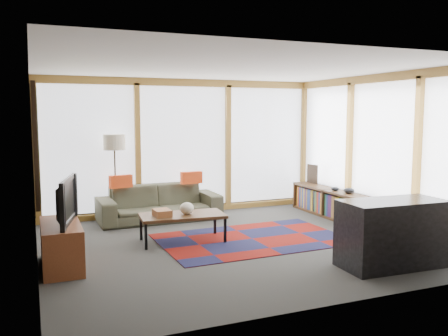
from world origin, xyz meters
name	(u,v)px	position (x,y,z in m)	size (l,w,h in m)	color
ground	(234,243)	(0.00, 0.00, 0.00)	(5.50, 5.50, 0.00)	#30302D
room_envelope	(249,139)	(0.49, 0.56, 1.54)	(5.52, 5.02, 2.62)	#3E362F
rug	(252,239)	(0.35, 0.11, 0.01)	(2.83, 1.82, 0.01)	maroon
sofa	(159,203)	(-0.64, 1.95, 0.32)	(2.20, 0.86, 0.64)	#3B3C2B
pillow_left	(121,181)	(-1.33, 1.97, 0.75)	(0.40, 0.12, 0.22)	#D44218
pillow_right	(191,178)	(-0.01, 1.98, 0.75)	(0.40, 0.12, 0.22)	#D44218
floor_lamp	(115,178)	(-1.38, 2.22, 0.79)	(0.40, 0.40, 1.57)	black
coffee_table	(182,228)	(-0.68, 0.40, 0.21)	(1.27, 0.63, 0.42)	#372414
book_stack	(162,213)	(-1.00, 0.40, 0.47)	(0.23, 0.29, 0.10)	brown
vase	(187,208)	(-0.62, 0.37, 0.51)	(0.21, 0.21, 0.18)	beige
bookshelf	(330,203)	(2.43, 1.04, 0.26)	(0.38, 2.10, 0.52)	#372414
bowl_a	(349,190)	(2.47, 0.53, 0.57)	(0.20, 0.20, 0.10)	black
bowl_b	(335,189)	(2.40, 0.85, 0.56)	(0.15, 0.15, 0.08)	black
shelf_picture	(312,174)	(2.53, 1.83, 0.72)	(0.04, 0.29, 0.38)	black
tv_console	(61,245)	(-2.46, -0.18, 0.28)	(0.47, 1.13, 0.57)	brown
television	(60,201)	(-2.45, -0.19, 0.86)	(1.01, 0.13, 0.58)	black
bar_counter	(392,233)	(1.45, -1.73, 0.43)	(1.35, 0.63, 0.85)	black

